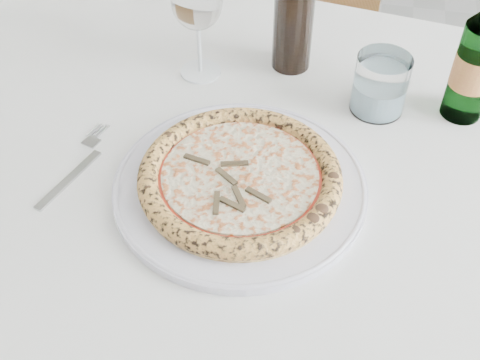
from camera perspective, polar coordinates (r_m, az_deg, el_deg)
The scene contains 9 objects.
dining_table at distance 1.00m, azimuth 1.25°, elevation 0.01°, with size 1.69×1.14×0.76m.
chair_far at distance 1.70m, azimuth 4.69°, elevation 15.33°, with size 0.49×0.49×0.93m.
plate at distance 0.87m, azimuth 0.00°, elevation -0.52°, with size 0.37×0.37×0.02m.
pizza at distance 0.85m, azimuth -0.00°, elevation 0.29°, with size 0.29×0.29×0.03m.
fork at distance 0.93m, azimuth -15.25°, elevation 1.21°, with size 0.05×0.19×0.00m.
wine_glass at distance 1.02m, azimuth -4.11°, elevation 16.38°, with size 0.09×0.09×0.19m.
tumbler at distance 1.01m, azimuth 13.10°, elevation 8.52°, with size 0.09×0.09×0.10m.
beer_bottle at distance 1.01m, azimuth 21.53°, elevation 10.41°, with size 0.07×0.07×0.25m.
wine_bottle at distance 1.05m, azimuth 5.19°, elevation 16.19°, with size 0.07×0.07×0.28m.
Camera 1 is at (0.05, -0.55, 1.39)m, focal length 45.00 mm.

